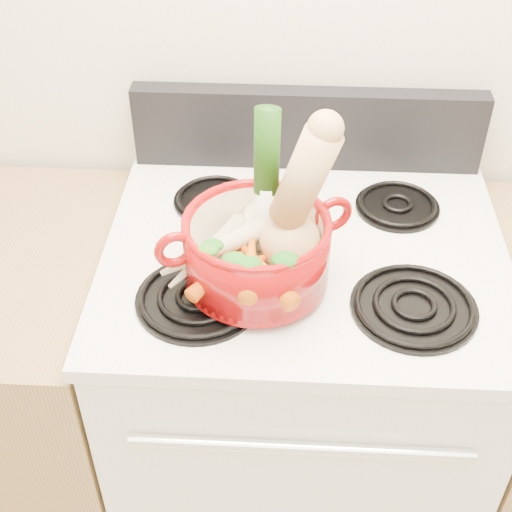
# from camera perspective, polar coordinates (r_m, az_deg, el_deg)

# --- Properties ---
(wall_back) EXTENTS (3.50, 0.02, 2.60)m
(wall_back) POSITION_cam_1_polar(r_m,az_deg,el_deg) (1.52, 4.64, 19.63)
(wall_back) COLOR silver
(wall_back) RESTS_ON floor
(stove_body) EXTENTS (0.76, 0.65, 0.92)m
(stove_body) POSITION_cam_1_polar(r_m,az_deg,el_deg) (1.74, 3.23, -11.90)
(stove_body) COLOR white
(stove_body) RESTS_ON floor
(cooktop) EXTENTS (0.78, 0.67, 0.03)m
(cooktop) POSITION_cam_1_polar(r_m,az_deg,el_deg) (1.39, 3.95, 0.20)
(cooktop) COLOR silver
(cooktop) RESTS_ON stove_body
(control_backsplash) EXTENTS (0.76, 0.05, 0.18)m
(control_backsplash) POSITION_cam_1_polar(r_m,az_deg,el_deg) (1.58, 4.15, 10.14)
(control_backsplash) COLOR black
(control_backsplash) RESTS_ON cooktop
(oven_handle) EXTENTS (0.60, 0.02, 0.02)m
(oven_handle) POSITION_cam_1_polar(r_m,az_deg,el_deg) (1.28, 3.58, -15.09)
(oven_handle) COLOR silver
(oven_handle) RESTS_ON stove_body
(burner_front_left) EXTENTS (0.22, 0.22, 0.02)m
(burner_front_left) POSITION_cam_1_polar(r_m,az_deg,el_deg) (1.27, -4.65, -3.30)
(burner_front_left) COLOR black
(burner_front_left) RESTS_ON cooktop
(burner_front_right) EXTENTS (0.22, 0.22, 0.02)m
(burner_front_right) POSITION_cam_1_polar(r_m,az_deg,el_deg) (1.28, 12.53, -3.89)
(burner_front_right) COLOR black
(burner_front_right) RESTS_ON cooktop
(burner_back_left) EXTENTS (0.17, 0.17, 0.02)m
(burner_back_left) POSITION_cam_1_polar(r_m,az_deg,el_deg) (1.50, -3.30, 4.60)
(burner_back_left) COLOR black
(burner_back_left) RESTS_ON cooktop
(burner_back_right) EXTENTS (0.17, 0.17, 0.02)m
(burner_back_right) POSITION_cam_1_polar(r_m,az_deg,el_deg) (1.51, 11.26, 4.05)
(burner_back_right) COLOR black
(burner_back_right) RESTS_ON cooktop
(dutch_oven) EXTENTS (0.34, 0.34, 0.13)m
(dutch_oven) POSITION_cam_1_polar(r_m,az_deg,el_deg) (1.25, 0.05, 0.45)
(dutch_oven) COLOR maroon
(dutch_oven) RESTS_ON burner_front_left
(pot_handle_left) EXTENTS (0.07, 0.04, 0.07)m
(pot_handle_left) POSITION_cam_1_polar(r_m,az_deg,el_deg) (1.19, -6.52, 0.52)
(pot_handle_left) COLOR maroon
(pot_handle_left) RESTS_ON dutch_oven
(pot_handle_right) EXTENTS (0.07, 0.04, 0.07)m
(pot_handle_right) POSITION_cam_1_polar(r_m,az_deg,el_deg) (1.27, 6.23, 3.37)
(pot_handle_right) COLOR maroon
(pot_handle_right) RESTS_ON dutch_oven
(squash) EXTENTS (0.22, 0.15, 0.30)m
(squash) POSITION_cam_1_polar(r_m,az_deg,el_deg) (1.20, 2.95, 4.52)
(squash) COLOR tan
(squash) RESTS_ON dutch_oven
(leek) EXTENTS (0.05, 0.07, 0.29)m
(leek) POSITION_cam_1_polar(r_m,az_deg,el_deg) (1.23, 0.84, 6.05)
(leek) COLOR silver
(leek) RESTS_ON dutch_oven
(ginger) EXTENTS (0.08, 0.06, 0.04)m
(ginger) POSITION_cam_1_polar(r_m,az_deg,el_deg) (1.31, 1.34, 1.70)
(ginger) COLOR #CEB97F
(ginger) RESTS_ON dutch_oven
(parsnip_0) EXTENTS (0.12, 0.21, 0.06)m
(parsnip_0) POSITION_cam_1_polar(r_m,az_deg,el_deg) (1.30, -1.74, 1.46)
(parsnip_0) COLOR beige
(parsnip_0) RESTS_ON dutch_oven
(parsnip_1) EXTENTS (0.15, 0.18, 0.06)m
(parsnip_1) POSITION_cam_1_polar(r_m,az_deg,el_deg) (1.26, -3.96, 0.34)
(parsnip_1) COLOR beige
(parsnip_1) RESTS_ON dutch_oven
(parsnip_2) EXTENTS (0.06, 0.21, 0.06)m
(parsnip_2) POSITION_cam_1_polar(r_m,az_deg,el_deg) (1.28, -0.65, 1.66)
(parsnip_2) COLOR beige
(parsnip_2) RESTS_ON dutch_oven
(parsnip_3) EXTENTS (0.20, 0.14, 0.06)m
(parsnip_3) POSITION_cam_1_polar(r_m,az_deg,el_deg) (1.24, -3.39, 0.66)
(parsnip_3) COLOR beige
(parsnip_3) RESTS_ON dutch_oven
(carrot_0) EXTENTS (0.04, 0.16, 0.05)m
(carrot_0) POSITION_cam_1_polar(r_m,az_deg,el_deg) (1.25, -1.52, -0.71)
(carrot_0) COLOR #C25309
(carrot_0) RESTS_ON dutch_oven
(carrot_1) EXTENTS (0.10, 0.13, 0.04)m
(carrot_1) POSITION_cam_1_polar(r_m,az_deg,el_deg) (1.22, -3.18, -1.49)
(carrot_1) COLOR #CA570A
(carrot_1) RESTS_ON dutch_oven
(carrot_2) EXTENTS (0.14, 0.18, 0.05)m
(carrot_2) POSITION_cam_1_polar(r_m,az_deg,el_deg) (1.21, 0.52, -1.20)
(carrot_2) COLOR #C9540A
(carrot_2) RESTS_ON dutch_oven
(carrot_3) EXTENTS (0.12, 0.09, 0.04)m
(carrot_3) POSITION_cam_1_polar(r_m,az_deg,el_deg) (1.23, -0.77, -0.77)
(carrot_3) COLOR #D13E0A
(carrot_3) RESTS_ON dutch_oven
(carrot_4) EXTENTS (0.03, 0.17, 0.05)m
(carrot_4) POSITION_cam_1_polar(r_m,az_deg,el_deg) (1.21, -0.46, -0.75)
(carrot_4) COLOR #D3580A
(carrot_4) RESTS_ON dutch_oven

